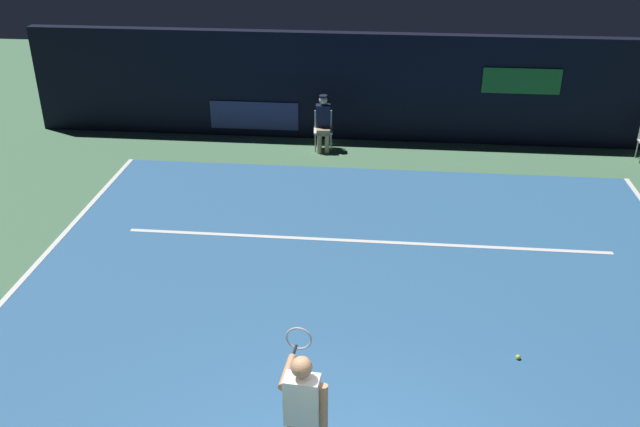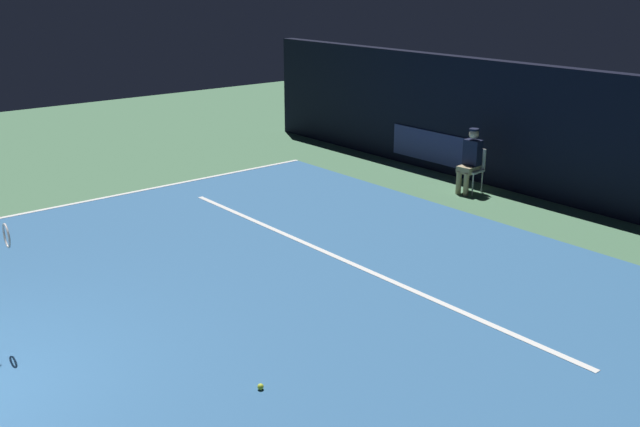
% 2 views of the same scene
% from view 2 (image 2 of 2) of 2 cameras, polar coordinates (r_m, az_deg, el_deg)
% --- Properties ---
extents(ground_plane, '(33.73, 33.73, 0.00)m').
position_cam_2_polar(ground_plane, '(10.28, -5.86, -6.14)').
color(ground_plane, '#4C7A56').
extents(court_surface, '(11.16, 10.36, 0.01)m').
position_cam_2_polar(court_surface, '(10.28, -5.86, -6.10)').
color(court_surface, '#336699').
rests_on(court_surface, ground).
extents(line_sideline_right, '(0.10, 10.36, 0.01)m').
position_cam_2_polar(line_sideline_right, '(14.93, -17.77, 0.98)').
color(line_sideline_right, white).
rests_on(line_sideline_right, court_surface).
extents(line_service, '(8.70, 0.10, 0.01)m').
position_cam_2_polar(line_service, '(11.29, 1.81, -3.67)').
color(line_service, white).
rests_on(line_service, court_surface).
extents(back_wall, '(16.95, 0.33, 2.60)m').
position_cam_2_polar(back_wall, '(14.87, 17.68, 6.04)').
color(back_wall, black).
rests_on(back_wall, ground).
extents(line_judge_on_chair, '(0.48, 0.56, 1.32)m').
position_cam_2_polar(line_judge_on_chair, '(14.97, 11.83, 4.18)').
color(line_judge_on_chair, white).
rests_on(line_judge_on_chair, ground).
extents(tennis_ball, '(0.07, 0.07, 0.07)m').
position_cam_2_polar(tennis_ball, '(7.97, -4.73, -13.50)').
color(tennis_ball, '#CCE033').
rests_on(tennis_ball, court_surface).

